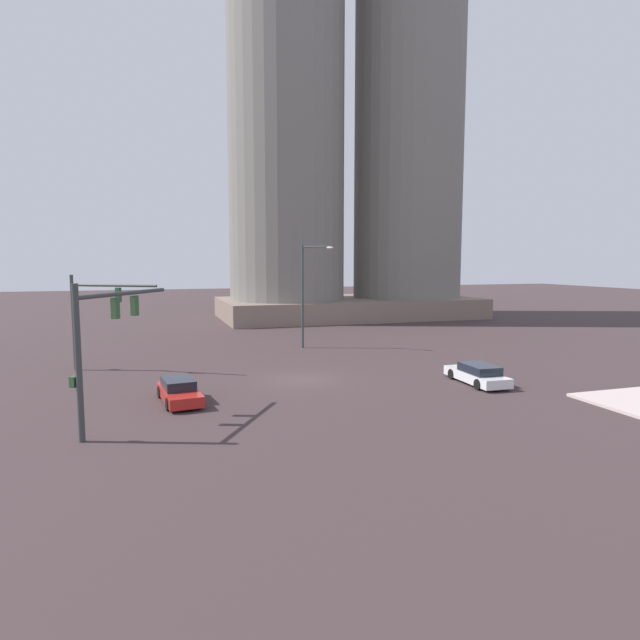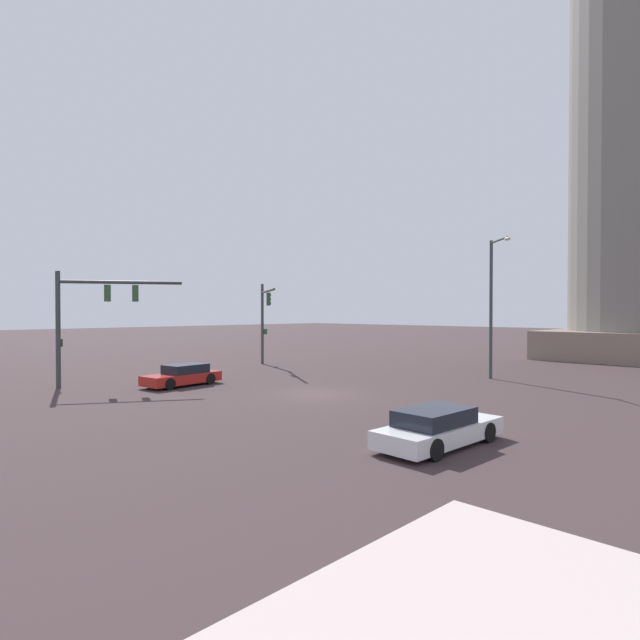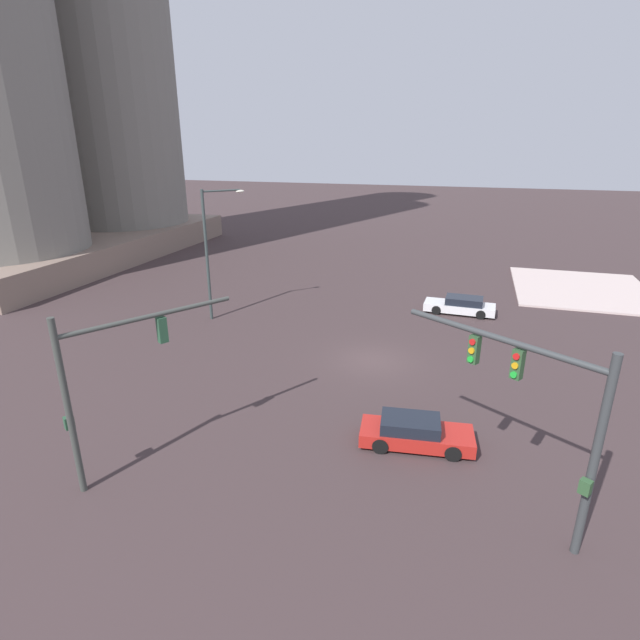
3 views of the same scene
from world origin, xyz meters
name	(u,v)px [view 1 (image 1 of 3)]	position (x,y,z in m)	size (l,w,h in m)	color
ground_plane	(301,380)	(0.00, 0.00, 0.00)	(230.68, 230.68, 0.00)	#3C2E2F
traffic_signal_near_corner	(102,331)	(-10.93, -7.13, 4.36)	(4.01, 5.80, 6.48)	#363A3B
traffic_signal_opposite_side	(91,309)	(-12.59, 6.89, 4.19)	(5.54, 3.77, 6.46)	#3C403C
streetlamp_curved_arm	(306,289)	(3.78, 11.78, 5.06)	(2.26, 2.17, 8.70)	#333E3D
highrise_twin_tower	(350,40)	(16.39, 34.67, 34.96)	(33.03, 16.31, 70.68)	#7E695D
sedan_car_approaching	(179,391)	(-7.59, -3.19, 0.57)	(2.22, 4.65, 1.21)	#B3221B
sedan_car_waiting_far	(477,374)	(9.78, -4.35, 0.58)	(2.01, 4.92, 1.21)	silver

